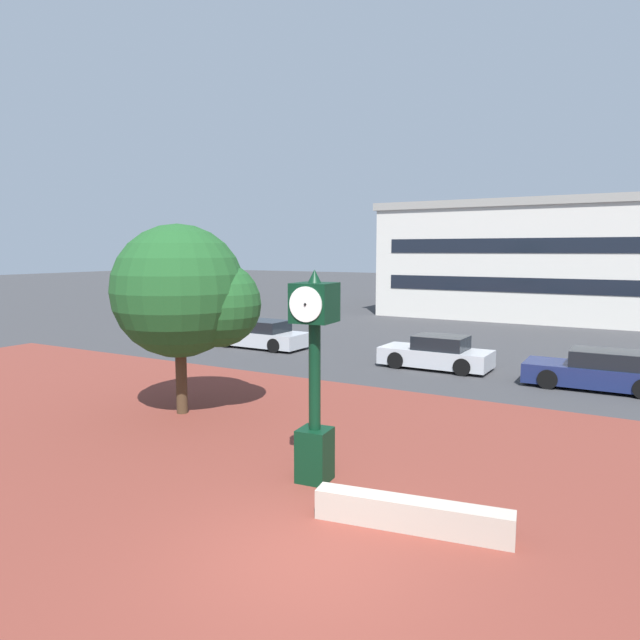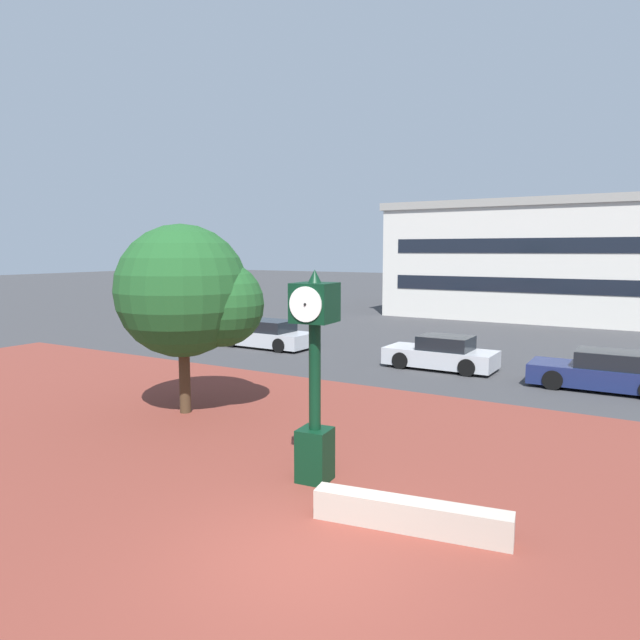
{
  "view_description": "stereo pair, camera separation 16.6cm",
  "coord_description": "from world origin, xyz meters",
  "px_view_note": "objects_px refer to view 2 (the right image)",
  "views": [
    {
      "loc": [
        4.09,
        -6.91,
        4.49
      ],
      "look_at": [
        -1.23,
        2.36,
        3.2
      ],
      "focal_mm": 32.45,
      "sensor_mm": 36.0,
      "label": 1
    },
    {
      "loc": [
        4.24,
        -6.82,
        4.49
      ],
      "look_at": [
        -1.23,
        2.36,
        3.2
      ],
      "focal_mm": 32.45,
      "sensor_mm": 36.0,
      "label": 2
    }
  ],
  "objects_px": {
    "street_clock": "(315,372)",
    "plaza_tree": "(191,294)",
    "car_street_far": "(267,335)",
    "car_street_distant": "(604,372)",
    "car_street_near": "(442,354)",
    "civic_building": "(575,260)"
  },
  "relations": [
    {
      "from": "street_clock",
      "to": "plaza_tree",
      "type": "xyz_separation_m",
      "value": [
        -5.41,
        2.39,
        1.15
      ]
    },
    {
      "from": "car_street_far",
      "to": "street_clock",
      "type": "bearing_deg",
      "value": -139.46
    },
    {
      "from": "street_clock",
      "to": "car_street_distant",
      "type": "relative_size",
      "value": 0.93
    },
    {
      "from": "street_clock",
      "to": "car_street_near",
      "type": "xyz_separation_m",
      "value": [
        -1.46,
        11.7,
        -1.6
      ]
    },
    {
      "from": "plaza_tree",
      "to": "car_street_far",
      "type": "distance_m",
      "value": 11.31
    },
    {
      "from": "car_street_far",
      "to": "car_street_distant",
      "type": "height_order",
      "value": "same"
    },
    {
      "from": "street_clock",
      "to": "car_street_near",
      "type": "relative_size",
      "value": 0.99
    },
    {
      "from": "plaza_tree",
      "to": "car_street_near",
      "type": "distance_m",
      "value": 10.48
    },
    {
      "from": "car_street_near",
      "to": "car_street_distant",
      "type": "xyz_separation_m",
      "value": [
        5.63,
        -0.52,
        0.0
      ]
    },
    {
      "from": "street_clock",
      "to": "car_street_distant",
      "type": "xyz_separation_m",
      "value": [
        4.17,
        11.18,
        -1.6
      ]
    },
    {
      "from": "car_street_far",
      "to": "plaza_tree",
      "type": "bearing_deg",
      "value": -153.54
    },
    {
      "from": "street_clock",
      "to": "car_street_far",
      "type": "height_order",
      "value": "street_clock"
    },
    {
      "from": "car_street_far",
      "to": "civic_building",
      "type": "height_order",
      "value": "civic_building"
    },
    {
      "from": "car_street_distant",
      "to": "civic_building",
      "type": "height_order",
      "value": "civic_building"
    },
    {
      "from": "car_street_far",
      "to": "car_street_distant",
      "type": "xyz_separation_m",
      "value": [
        14.27,
        -1.13,
        -0.0
      ]
    },
    {
      "from": "car_street_distant",
      "to": "civic_building",
      "type": "distance_m",
      "value": 23.84
    },
    {
      "from": "car_street_far",
      "to": "car_street_near",
      "type": "bearing_deg",
      "value": -92.85
    },
    {
      "from": "plaza_tree",
      "to": "car_street_distant",
      "type": "relative_size",
      "value": 1.17
    },
    {
      "from": "car_street_near",
      "to": "civic_building",
      "type": "distance_m",
      "value": 23.07
    },
    {
      "from": "street_clock",
      "to": "car_street_near",
      "type": "bearing_deg",
      "value": 91.8
    },
    {
      "from": "plaza_tree",
      "to": "street_clock",
      "type": "bearing_deg",
      "value": -23.82
    },
    {
      "from": "street_clock",
      "to": "plaza_tree",
      "type": "height_order",
      "value": "plaza_tree"
    }
  ]
}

